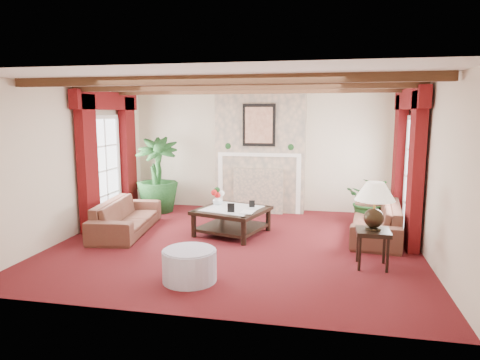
% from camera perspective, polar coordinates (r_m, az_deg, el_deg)
% --- Properties ---
extents(floor, '(6.00, 6.00, 0.00)m').
position_cam_1_polar(floor, '(7.43, -0.39, -8.37)').
color(floor, '#420B0E').
rests_on(floor, ground).
extents(ceiling, '(6.00, 6.00, 0.00)m').
position_cam_1_polar(ceiling, '(7.12, -0.41, 12.87)').
color(ceiling, white).
rests_on(ceiling, floor).
extents(back_wall, '(6.00, 0.02, 2.70)m').
position_cam_1_polar(back_wall, '(9.84, 2.90, 3.89)').
color(back_wall, beige).
rests_on(back_wall, ground).
extents(left_wall, '(0.02, 5.50, 2.70)m').
position_cam_1_polar(left_wall, '(8.30, -21.13, 2.37)').
color(left_wall, beige).
rests_on(left_wall, ground).
extents(right_wall, '(0.02, 5.50, 2.70)m').
position_cam_1_polar(right_wall, '(7.17, 23.79, 1.27)').
color(right_wall, beige).
rests_on(right_wall, ground).
extents(ceiling_beams, '(6.00, 3.00, 0.12)m').
position_cam_1_polar(ceiling_beams, '(7.11, -0.41, 12.39)').
color(ceiling_beams, '#321E10').
rests_on(ceiling_beams, ceiling).
extents(fireplace, '(2.00, 0.52, 2.70)m').
position_cam_1_polar(fireplace, '(9.62, 2.79, 11.82)').
color(fireplace, tan).
rests_on(fireplace, ground).
extents(french_door_left, '(0.10, 1.10, 2.16)m').
position_cam_1_polar(french_door_left, '(9.10, -17.84, 7.99)').
color(french_door_left, white).
rests_on(french_door_left, ground).
extents(french_door_right, '(0.10, 1.10, 2.16)m').
position_cam_1_polar(french_door_right, '(8.09, 22.44, 7.69)').
color(french_door_right, white).
rests_on(french_door_right, ground).
extents(curtains_left, '(0.20, 2.40, 2.55)m').
position_cam_1_polar(curtains_left, '(9.05, -17.35, 10.67)').
color(curtains_left, '#44090A').
rests_on(curtains_left, ground).
extents(curtains_right, '(0.20, 2.40, 2.55)m').
position_cam_1_polar(curtains_right, '(8.08, 21.84, 10.71)').
color(curtains_right, '#44090A').
rests_on(curtains_right, ground).
extents(sofa_left, '(2.20, 1.12, 0.80)m').
position_cam_1_polar(sofa_left, '(8.28, -14.94, -4.02)').
color(sofa_left, '#3D1016').
rests_on(sofa_left, ground).
extents(sofa_right, '(2.21, 1.03, 0.82)m').
position_cam_1_polar(sofa_right, '(8.06, 17.69, -4.42)').
color(sofa_right, '#3D1016').
rests_on(sofa_right, ground).
extents(potted_palm, '(1.76, 2.14, 0.94)m').
position_cam_1_polar(potted_palm, '(9.81, -10.94, -1.47)').
color(potted_palm, black).
rests_on(potted_palm, ground).
extents(small_plant, '(1.36, 1.40, 0.75)m').
position_cam_1_polar(small_plant, '(8.95, 16.86, -3.31)').
color(small_plant, black).
rests_on(small_plant, ground).
extents(coffee_table, '(1.44, 1.44, 0.47)m').
position_cam_1_polar(coffee_table, '(7.91, -1.08, -5.52)').
color(coffee_table, black).
rests_on(coffee_table, ground).
extents(side_table, '(0.53, 0.53, 0.55)m').
position_cam_1_polar(side_table, '(6.52, 17.22, -8.72)').
color(side_table, black).
rests_on(side_table, ground).
extents(ottoman, '(0.72, 0.72, 0.42)m').
position_cam_1_polar(ottoman, '(5.81, -6.76, -11.27)').
color(ottoman, '#A19FB4').
rests_on(ottoman, ground).
extents(table_lamp, '(0.56, 0.56, 0.71)m').
position_cam_1_polar(table_lamp, '(6.37, 17.48, -3.26)').
color(table_lamp, black).
rests_on(table_lamp, side_table).
extents(flower_vase, '(0.34, 0.34, 0.19)m').
position_cam_1_polar(flower_vase, '(8.15, -3.00, -2.70)').
color(flower_vase, silver).
rests_on(flower_vase, coffee_table).
extents(book, '(0.23, 0.07, 0.31)m').
position_cam_1_polar(book, '(7.51, 0.15, -3.22)').
color(book, black).
rests_on(book, coffee_table).
extents(photo_frame_a, '(0.13, 0.03, 0.17)m').
position_cam_1_polar(photo_frame_a, '(7.52, -1.21, -3.75)').
color(photo_frame_a, black).
rests_on(photo_frame_a, coffee_table).
extents(photo_frame_b, '(0.11, 0.05, 0.14)m').
position_cam_1_polar(photo_frame_b, '(7.92, 1.60, -3.22)').
color(photo_frame_b, black).
rests_on(photo_frame_b, coffee_table).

